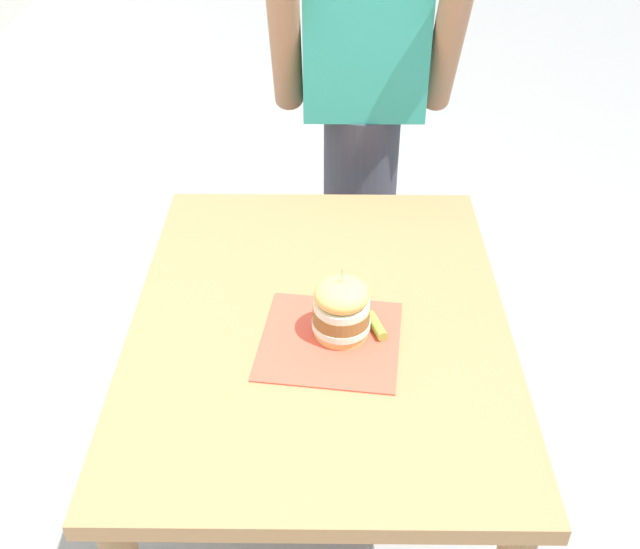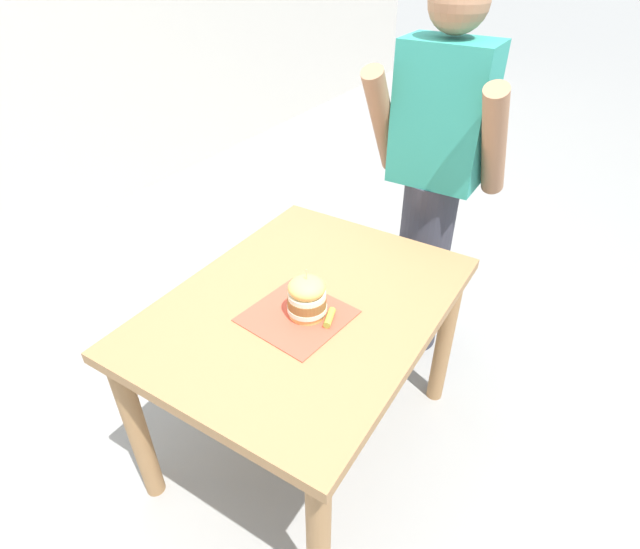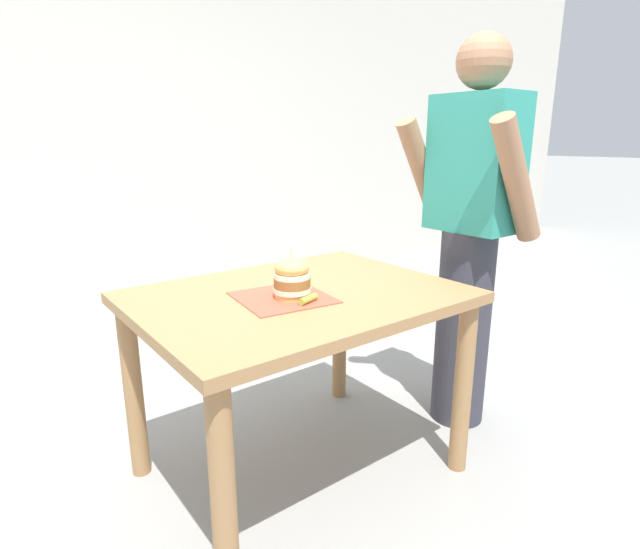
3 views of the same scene
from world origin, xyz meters
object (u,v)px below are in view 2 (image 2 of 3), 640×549
at_px(sandwich, 307,297).
at_px(pickle_spear, 330,318).
at_px(diner_across_table, 433,184).
at_px(patio_table, 305,326).

xyz_separation_m(sandwich, pickle_spear, (0.08, 0.01, -0.06)).
distance_m(sandwich, pickle_spear, 0.10).
relative_size(sandwich, diner_across_table, 0.11).
relative_size(sandwich, pickle_spear, 2.17).
height_order(patio_table, pickle_spear, pickle_spear).
bearing_deg(sandwich, pickle_spear, 7.21).
bearing_deg(diner_across_table, sandwich, -94.98).
height_order(sandwich, pickle_spear, sandwich).
xyz_separation_m(patio_table, diner_across_table, (0.13, 0.82, 0.26)).
bearing_deg(diner_across_table, pickle_spear, -89.79).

